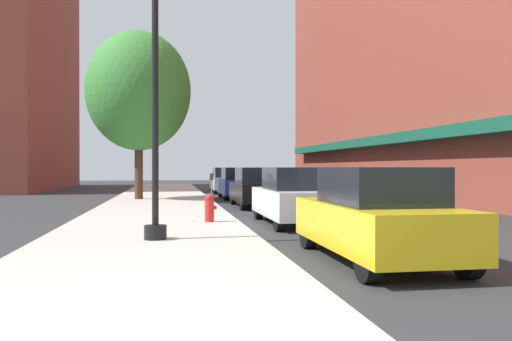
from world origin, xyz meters
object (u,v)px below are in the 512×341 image
at_px(car_yellow, 376,216).
at_px(car_black, 257,188).
at_px(car_white, 294,197).
at_px(tree_near, 139,91).
at_px(car_blue, 238,183).
at_px(parking_meter_near, 212,185).
at_px(lamppost, 155,95).
at_px(car_silver, 226,181).
at_px(fire_hydrant, 210,208).

xyz_separation_m(car_yellow, car_black, (0.00, 12.59, 0.00)).
distance_m(car_white, car_black, 6.60).
distance_m(tree_near, car_blue, 7.00).
bearing_deg(parking_meter_near, car_white, -71.01).
bearing_deg(lamppost, car_yellow, -34.20).
distance_m(parking_meter_near, car_silver, 13.09).
bearing_deg(lamppost, parking_meter_near, 77.90).
xyz_separation_m(car_yellow, car_silver, (0.00, 24.60, 0.00)).
xyz_separation_m(fire_hydrant, car_yellow, (2.47, -6.01, 0.29)).
relative_size(lamppost, tree_near, 0.72).
distance_m(lamppost, parking_meter_near, 9.49).
relative_size(parking_meter_near, car_white, 0.30).
xyz_separation_m(car_black, car_blue, (0.00, 6.05, 0.00)).
bearing_deg(parking_meter_near, car_silver, 81.43).
xyz_separation_m(parking_meter_near, car_blue, (1.95, 6.99, -0.14)).
distance_m(car_black, car_blue, 6.05).
xyz_separation_m(lamppost, car_black, (3.88, 9.95, -2.39)).
relative_size(tree_near, car_silver, 1.91).
bearing_deg(parking_meter_near, car_black, 25.63).
relative_size(car_white, car_silver, 1.00).
bearing_deg(fire_hydrant, lamppost, -112.84).
bearing_deg(tree_near, parking_meter_near, -60.38).
xyz_separation_m(tree_near, car_yellow, (5.08, -17.16, -4.59)).
bearing_deg(fire_hydrant, car_yellow, -67.68).
relative_size(fire_hydrant, car_blue, 0.18).
bearing_deg(car_black, parking_meter_near, -152.62).
height_order(car_white, car_blue, same).
bearing_deg(car_white, tree_near, 113.71).
distance_m(lamppost, car_blue, 16.64).
relative_size(tree_near, car_white, 1.91).
distance_m(parking_meter_near, tree_near, 7.73).
relative_size(car_black, car_blue, 1.00).
relative_size(lamppost, car_black, 1.37).
height_order(car_blue, car_silver, same).
bearing_deg(tree_near, car_yellow, -73.52).
height_order(lamppost, tree_near, tree_near).
height_order(car_black, car_silver, same).
bearing_deg(car_blue, fire_hydrant, -102.11).
xyz_separation_m(lamppost, car_yellow, (3.88, -2.64, -2.39)).
bearing_deg(fire_hydrant, tree_near, 103.18).
xyz_separation_m(parking_meter_near, tree_near, (-3.13, 5.50, 4.45)).
relative_size(fire_hydrant, tree_near, 0.10).
bearing_deg(tree_near, car_white, -65.55).
relative_size(parking_meter_near, car_silver, 0.30).
bearing_deg(fire_hydrant, car_silver, 82.44).
height_order(lamppost, car_blue, lamppost).
distance_m(parking_meter_near, car_yellow, 11.82).
bearing_deg(car_black, tree_near, 139.78).
xyz_separation_m(car_white, car_blue, (0.00, 12.65, 0.00)).
bearing_deg(car_white, parking_meter_near, 108.26).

